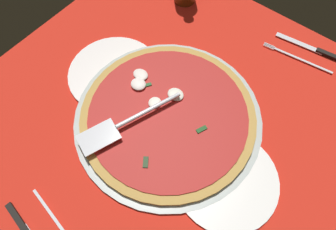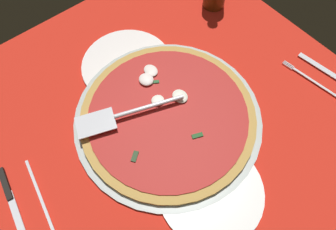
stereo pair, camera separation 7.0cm
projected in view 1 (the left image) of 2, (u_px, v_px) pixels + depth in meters
The scene contains 8 objects.
ground_plane at pixel (170, 128), 70.92cm from camera, with size 96.44×96.44×0.80cm, color red.
checker_pattern at pixel (170, 127), 70.52cm from camera, with size 96.44×96.44×0.10cm.
pizza_pan at pixel (168, 118), 71.00cm from camera, with size 44.28×44.28×1.03cm, color #AFBAB7.
dinner_plate_left at pixel (114, 73), 77.01cm from camera, with size 23.58×23.58×1.00cm, color white.
dinner_plate_right at pixel (226, 180), 64.08cm from camera, with size 22.35×22.35×1.00cm, color white.
pizza at pixel (168, 115), 69.97cm from camera, with size 41.14×41.14×2.57cm.
pizza_server at pixel (126, 122), 66.64cm from camera, with size 11.94×24.70×1.00cm.
place_setting_far at pixel (306, 55), 80.01cm from camera, with size 19.92×13.42×1.40cm.
Camera 1 is at (18.29, -24.01, 63.85)cm, focal length 32.01 mm.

